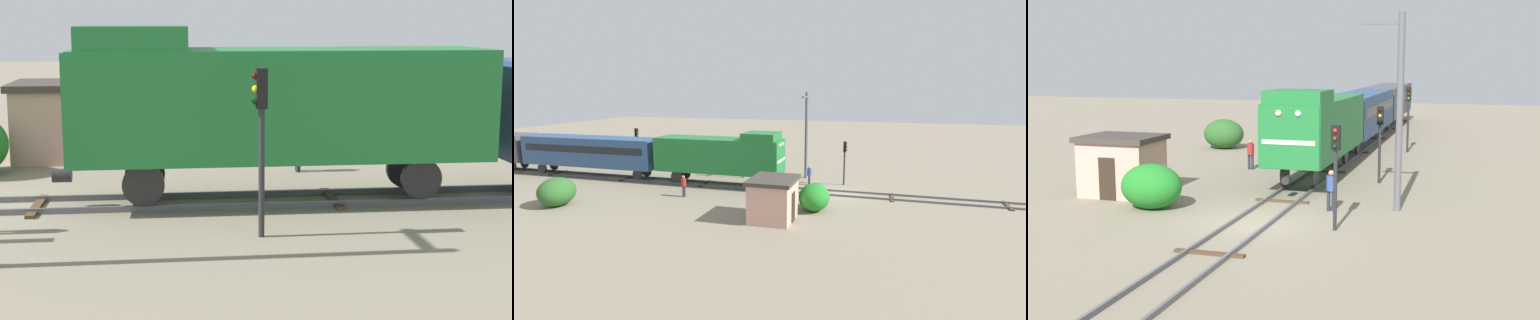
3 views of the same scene
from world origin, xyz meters
TOP-DOWN VIEW (x-y plane):
  - locomotive at (0.00, 10.28)m, footprint 2.90×11.60m
  - traffic_signal_mid at (3.40, 9.57)m, footprint 0.32×0.34m
  - worker_by_signal at (-4.20, 11.67)m, footprint 0.38×0.38m
  - relay_hut at (-7.50, 3.46)m, footprint 3.50×2.90m
  - bush_mid at (-8.92, 19.28)m, footprint 2.84×2.33m

SIDE VIEW (x-z plane):
  - worker_by_signal at x=-4.20m, z-range 0.15..1.85m
  - bush_mid at x=-8.92m, z-range 0.00..2.07m
  - relay_hut at x=-7.50m, z-range 0.02..2.76m
  - traffic_signal_mid at x=3.40m, z-range 0.77..4.64m
  - locomotive at x=0.00m, z-range 0.47..5.07m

